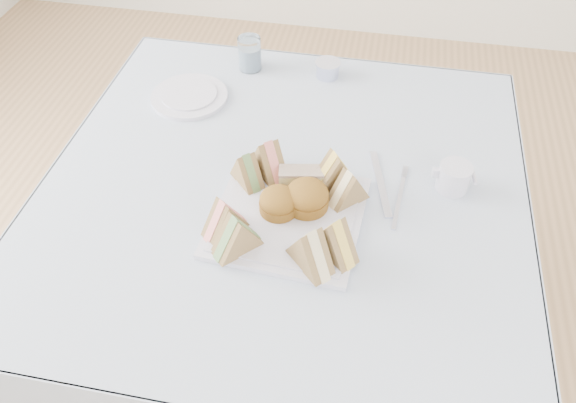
% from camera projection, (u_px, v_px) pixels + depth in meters
% --- Properties ---
extents(floor, '(4.00, 4.00, 0.00)m').
position_uv_depth(floor, '(285.00, 355.00, 1.73)').
color(floor, '#9E7751').
rests_on(floor, ground).
extents(table, '(0.90, 0.90, 0.74)m').
position_uv_depth(table, '(285.00, 286.00, 1.47)').
color(table, brown).
rests_on(table, floor).
extents(tablecloth, '(1.02, 1.02, 0.01)m').
position_uv_depth(tablecloth, '(284.00, 184.00, 1.20)').
color(tablecloth, silver).
rests_on(tablecloth, table).
extents(serving_plate, '(0.31, 0.31, 0.01)m').
position_uv_depth(serving_plate, '(288.00, 217.00, 1.12)').
color(serving_plate, silver).
rests_on(serving_plate, tablecloth).
extents(sandwich_fl_a, '(0.09, 0.10, 0.08)m').
position_uv_depth(sandwich_fl_a, '(224.00, 216.00, 1.06)').
color(sandwich_fl_a, brown).
rests_on(sandwich_fl_a, serving_plate).
extents(sandwich_fl_b, '(0.10, 0.10, 0.08)m').
position_uv_depth(sandwich_fl_b, '(236.00, 233.00, 1.02)').
color(sandwich_fl_b, brown).
rests_on(sandwich_fl_b, serving_plate).
extents(sandwich_fr_a, '(0.10, 0.10, 0.09)m').
position_uv_depth(sandwich_fr_a, '(335.00, 237.00, 1.02)').
color(sandwich_fr_a, brown).
rests_on(sandwich_fr_a, serving_plate).
extents(sandwich_fr_b, '(0.10, 0.10, 0.09)m').
position_uv_depth(sandwich_fr_b, '(311.00, 248.00, 1.00)').
color(sandwich_fr_b, brown).
rests_on(sandwich_fr_b, serving_plate).
extents(sandwich_bl_a, '(0.09, 0.09, 0.08)m').
position_uv_depth(sandwich_bl_a, '(247.00, 168.00, 1.15)').
color(sandwich_bl_a, brown).
rests_on(sandwich_bl_a, serving_plate).
extents(sandwich_bl_b, '(0.10, 0.10, 0.09)m').
position_uv_depth(sandwich_bl_b, '(269.00, 158.00, 1.17)').
color(sandwich_bl_b, brown).
rests_on(sandwich_bl_b, serving_plate).
extents(sandwich_br_a, '(0.09, 0.09, 0.08)m').
position_uv_depth(sandwich_br_a, '(348.00, 187.00, 1.11)').
color(sandwich_br_a, brown).
rests_on(sandwich_br_a, serving_plate).
extents(sandwich_br_b, '(0.11, 0.09, 0.09)m').
position_uv_depth(sandwich_br_b, '(334.00, 170.00, 1.14)').
color(sandwich_br_b, brown).
rests_on(sandwich_br_b, serving_plate).
extents(scone_left, '(0.09, 0.09, 0.05)m').
position_uv_depth(scone_left, '(279.00, 202.00, 1.10)').
color(scone_left, brown).
rests_on(scone_left, serving_plate).
extents(scone_right, '(0.10, 0.10, 0.06)m').
position_uv_depth(scone_right, '(307.00, 197.00, 1.11)').
color(scone_right, brown).
rests_on(scone_right, serving_plate).
extents(pastry_slice, '(0.10, 0.05, 0.04)m').
position_uv_depth(pastry_slice, '(301.00, 178.00, 1.16)').
color(pastry_slice, '#D0C47B').
rests_on(pastry_slice, serving_plate).
extents(side_plate, '(0.22, 0.22, 0.01)m').
position_uv_depth(side_plate, '(190.00, 96.00, 1.40)').
color(side_plate, silver).
rests_on(side_plate, tablecloth).
extents(water_glass, '(0.07, 0.07, 0.09)m').
position_uv_depth(water_glass, '(250.00, 54.00, 1.47)').
color(water_glass, white).
rests_on(water_glass, tablecloth).
extents(tea_strainer, '(0.08, 0.08, 0.04)m').
position_uv_depth(tea_strainer, '(328.00, 70.00, 1.46)').
color(tea_strainer, silver).
rests_on(tea_strainer, tablecloth).
extents(knife, '(0.06, 0.20, 0.00)m').
position_uv_depth(knife, '(380.00, 183.00, 1.19)').
color(knife, silver).
rests_on(knife, tablecloth).
extents(fork, '(0.02, 0.16, 0.00)m').
position_uv_depth(fork, '(399.00, 202.00, 1.15)').
color(fork, silver).
rests_on(fork, tablecloth).
extents(creamer_jug, '(0.08, 0.08, 0.06)m').
position_uv_depth(creamer_jug, '(454.00, 177.00, 1.16)').
color(creamer_jug, silver).
rests_on(creamer_jug, tablecloth).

